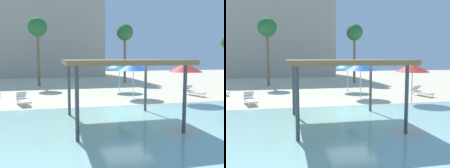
% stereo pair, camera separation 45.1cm
% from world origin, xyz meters
% --- Properties ---
extents(ground_plane, '(80.00, 80.00, 0.00)m').
position_xyz_m(ground_plane, '(0.00, 0.00, 0.00)').
color(ground_plane, beige).
extents(lagoon_water, '(44.00, 13.50, 0.04)m').
position_xyz_m(lagoon_water, '(0.00, -5.25, 0.02)').
color(lagoon_water, '#99D1C6').
rests_on(lagoon_water, ground).
extents(shade_pavilion, '(4.74, 4.74, 2.81)m').
position_xyz_m(shade_pavilion, '(-1.03, -2.29, 2.65)').
color(shade_pavilion, '#42474C').
rests_on(shade_pavilion, ground).
extents(beach_umbrella_teal_2, '(2.14, 2.14, 2.60)m').
position_xyz_m(beach_umbrella_teal_2, '(1.79, 7.92, 2.31)').
color(beach_umbrella_teal_2, silver).
rests_on(beach_umbrella_teal_2, ground).
extents(beach_umbrella_blue_3, '(2.30, 2.30, 2.62)m').
position_xyz_m(beach_umbrella_blue_3, '(1.85, 4.40, 2.30)').
color(beach_umbrella_blue_3, silver).
rests_on(beach_umbrella_blue_3, ground).
extents(beach_umbrella_red_4, '(2.14, 2.14, 2.59)m').
position_xyz_m(beach_umbrella_red_4, '(4.45, 1.68, 2.29)').
color(beach_umbrella_red_4, silver).
rests_on(beach_umbrella_red_4, ground).
extents(lounge_chair_0, '(1.04, 1.99, 0.74)m').
position_xyz_m(lounge_chair_0, '(6.69, 4.35, 0.33)').
color(lounge_chair_0, white).
rests_on(lounge_chair_0, ground).
extents(lounge_chair_1, '(1.12, 1.99, 0.74)m').
position_xyz_m(lounge_chair_1, '(-5.64, 3.41, 0.33)').
color(lounge_chair_1, white).
rests_on(lounge_chair_1, ground).
extents(palm_tree_0, '(1.90, 1.90, 6.93)m').
position_xyz_m(palm_tree_0, '(-5.18, 13.56, 5.79)').
color(palm_tree_0, brown).
rests_on(palm_tree_0, ground).
extents(palm_tree_2, '(1.90, 1.90, 6.76)m').
position_xyz_m(palm_tree_2, '(4.37, 15.05, 5.63)').
color(palm_tree_2, brown).
rests_on(palm_tree_2, ground).
extents(hotel_block_0, '(21.70, 11.85, 15.88)m').
position_xyz_m(hotel_block_0, '(-6.81, 30.24, 7.94)').
color(hotel_block_0, '#B2A893').
rests_on(hotel_block_0, ground).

